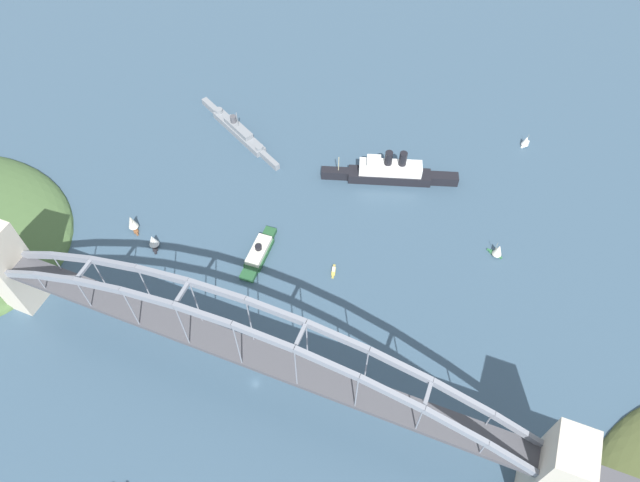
{
  "coord_description": "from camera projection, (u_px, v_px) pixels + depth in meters",
  "views": [
    {
      "loc": [
        63.36,
        -82.09,
        237.21
      ],
      "look_at": [
        0.0,
        79.06,
        8.0
      ],
      "focal_mm": 31.31,
      "sensor_mm": 36.0,
      "label": 1
    }
  ],
  "objects": [
    {
      "name": "naval_cruiser",
      "position": [
        238.0,
        130.0,
        345.3
      ],
      "size": [
        71.29,
        41.29,
        17.28
      ],
      "color": "gray",
      "rests_on": "ground"
    },
    {
      "name": "small_boat_0",
      "position": [
        498.0,
        250.0,
        288.09
      ],
      "size": [
        8.7,
        6.34,
        9.61
      ],
      "color": "#2D6B3D",
      "rests_on": "ground"
    },
    {
      "name": "harbor_arch_bridge",
      "position": [
        249.0,
        354.0,
        225.91
      ],
      "size": [
        305.31,
        17.69,
        64.76
      ],
      "color": "beige",
      "rests_on": "ground"
    },
    {
      "name": "ocean_liner",
      "position": [
        390.0,
        172.0,
        319.44
      ],
      "size": [
        76.85,
        29.24,
        21.53
      ],
      "color": "black",
      "rests_on": "ground"
    },
    {
      "name": "small_boat_4",
      "position": [
        132.0,
        222.0,
        298.44
      ],
      "size": [
        8.71,
        7.98,
        11.07
      ],
      "color": "brown",
      "rests_on": "ground"
    },
    {
      "name": "small_boat_3",
      "position": [
        526.0,
        141.0,
        338.54
      ],
      "size": [
        6.02,
        8.09,
        8.16
      ],
      "color": "silver",
      "rests_on": "ground"
    },
    {
      "name": "small_boat_2",
      "position": [
        153.0,
        241.0,
        292.0
      ],
      "size": [
        7.77,
        8.92,
        9.31
      ],
      "color": "black",
      "rests_on": "ground"
    },
    {
      "name": "harbor_ferry_steamer",
      "position": [
        259.0,
        253.0,
        289.64
      ],
      "size": [
        9.77,
        35.2,
        7.97
      ],
      "color": "#23512D",
      "rests_on": "ground"
    },
    {
      "name": "ground_plane",
      "position": [
        255.0,
        383.0,
        249.29
      ],
      "size": [
        1400.0,
        1400.0,
        0.0
      ],
      "primitive_type": "plane",
      "color": "#385166"
    },
    {
      "name": "small_boat_1",
      "position": [
        334.0,
        271.0,
        284.81
      ],
      "size": [
        3.12,
        8.13,
        2.25
      ],
      "color": "gold",
      "rests_on": "ground"
    }
  ]
}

